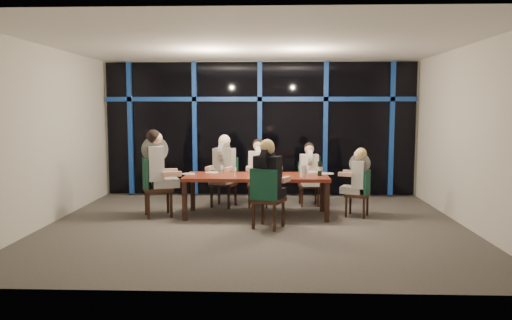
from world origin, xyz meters
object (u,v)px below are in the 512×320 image
at_px(diner_end_right, 358,172).
at_px(chair_far_mid, 258,180).
at_px(chair_far_left, 225,179).
at_px(diner_far_right, 309,165).
at_px(chair_end_left, 153,184).
at_px(dining_table, 256,179).
at_px(diner_far_mid, 258,163).
at_px(water_pitcher, 303,171).
at_px(chair_end_right, 361,191).
at_px(chair_far_right, 309,181).
at_px(diner_near_mid, 268,171).
at_px(chair_near_mid, 266,195).
at_px(diner_far_left, 224,160).
at_px(wine_bottle, 320,168).
at_px(diner_end_left, 157,160).

bearing_deg(diner_end_right, chair_far_mid, -95.61).
xyz_separation_m(chair_far_left, diner_far_right, (1.69, 0.08, 0.29)).
bearing_deg(chair_end_left, dining_table, -106.45).
relative_size(diner_far_mid, water_pitcher, 4.43).
height_order(diner_far_mid, diner_far_right, diner_far_mid).
bearing_deg(diner_end_right, chair_end_right, 90.00).
height_order(chair_far_right, diner_near_mid, diner_near_mid).
height_order(chair_far_right, chair_near_mid, chair_near_mid).
xyz_separation_m(chair_far_left, diner_far_mid, (0.66, -0.02, 0.34)).
distance_m(diner_far_left, diner_far_mid, 0.69).
bearing_deg(dining_table, chair_far_right, 46.31).
distance_m(chair_far_left, diner_far_right, 1.71).
relative_size(diner_end_right, water_pitcher, 4.10).
distance_m(dining_table, chair_far_right, 1.49).
distance_m(chair_near_mid, wine_bottle, 1.39).
distance_m(diner_far_left, wine_bottle, 2.02).
distance_m(chair_far_left, wine_bottle, 2.06).
height_order(dining_table, diner_end_right, diner_end_right).
bearing_deg(dining_table, chair_near_mid, -78.86).
bearing_deg(chair_near_mid, dining_table, -55.94).
bearing_deg(diner_end_left, chair_end_left, 90.00).
bearing_deg(wine_bottle, chair_far_mid, 138.67).
bearing_deg(diner_end_left, chair_far_left, -68.53).
relative_size(chair_far_right, diner_far_mid, 0.97).
xyz_separation_m(chair_far_left, chair_end_left, (-1.21, -1.05, 0.06)).
xyz_separation_m(chair_far_left, diner_far_left, (-0.02, -0.08, 0.39)).
bearing_deg(diner_end_left, water_pitcher, -111.76).
height_order(dining_table, chair_end_left, chair_end_left).
relative_size(dining_table, water_pitcher, 12.80).
relative_size(chair_end_left, wine_bottle, 3.02).
bearing_deg(chair_far_right, diner_end_left, -161.82).
relative_size(dining_table, diner_far_left, 2.73).
relative_size(chair_end_right, diner_far_mid, 0.95).
distance_m(chair_far_right, diner_end_left, 3.09).
relative_size(diner_far_right, water_pitcher, 4.17).
height_order(chair_far_left, diner_far_right, diner_far_right).
relative_size(chair_far_mid, diner_end_right, 1.11).
relative_size(dining_table, chair_far_right, 2.99).
height_order(chair_far_left, diner_far_left, diner_far_left).
distance_m(diner_far_mid, diner_end_right, 2.03).
height_order(chair_end_right, chair_near_mid, chair_near_mid).
bearing_deg(dining_table, wine_bottle, -1.45).
xyz_separation_m(dining_table, diner_near_mid, (0.23, -0.92, 0.27)).
height_order(diner_end_left, wine_bottle, diner_end_left).
distance_m(chair_far_left, diner_far_mid, 0.74).
height_order(diner_far_right, wine_bottle, diner_far_right).
xyz_separation_m(chair_near_mid, water_pitcher, (0.64, 0.84, 0.29)).
distance_m(diner_end_left, diner_near_mid, 2.18).
height_order(chair_end_left, chair_end_right, chair_end_left).
relative_size(chair_near_mid, diner_far_mid, 1.11).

